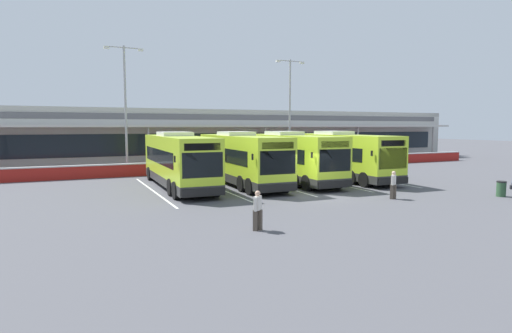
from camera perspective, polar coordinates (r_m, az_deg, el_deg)
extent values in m
plane|color=#4C4C51|center=(25.29, 7.84, -3.99)|extent=(200.00, 200.00, 0.00)
cube|color=#B7B7B2|center=(49.87, -9.09, 3.86)|extent=(70.00, 10.00, 5.50)
cube|color=#19232D|center=(45.08, -7.35, 3.14)|extent=(66.00, 0.08, 2.20)
cube|color=#4C4C51|center=(45.04, -7.39, 6.77)|extent=(68.00, 0.08, 0.60)
cube|color=beige|center=(43.63, -6.80, 5.56)|extent=(67.00, 3.00, 0.24)
cube|color=gray|center=(49.87, -9.14, 7.31)|extent=(70.00, 10.00, 0.50)
cylinder|color=#999999|center=(41.00, -14.52, 2.49)|extent=(0.20, 0.20, 4.20)
cylinder|color=#999999|center=(44.89, 1.27, 2.92)|extent=(0.20, 0.20, 4.20)
cylinder|color=#999999|center=(51.54, 13.78, 3.10)|extent=(0.20, 0.20, 4.20)
cylinder|color=#999999|center=(60.05, 23.09, 3.15)|extent=(0.20, 0.20, 4.20)
cube|color=maroon|center=(38.14, -3.95, 0.03)|extent=(60.00, 0.36, 1.00)
cube|color=#B2B2B2|center=(38.09, -3.96, 0.85)|extent=(60.00, 0.40, 0.10)
cube|color=#B7DB2D|center=(28.67, -10.61, 0.93)|extent=(2.86, 12.06, 3.19)
cube|color=#333333|center=(28.80, -10.57, -1.67)|extent=(2.88, 12.08, 0.56)
cube|color=black|center=(29.04, -10.80, 1.47)|extent=(2.82, 9.66, 0.96)
cube|color=black|center=(22.91, -7.34, 0.20)|extent=(2.31, 0.16, 1.40)
cube|color=black|center=(22.83, -7.37, 2.69)|extent=(2.05, 0.13, 0.40)
cube|color=silver|center=(29.56, -11.10, 4.43)|extent=(2.12, 2.85, 0.28)
cube|color=black|center=(22.99, -7.22, -3.55)|extent=(2.45, 0.22, 0.44)
cube|color=black|center=(23.65, -4.19, 1.25)|extent=(0.08, 0.12, 0.36)
cube|color=black|center=(22.87, -11.10, 1.01)|extent=(0.08, 0.12, 0.36)
cylinder|color=black|center=(33.53, -10.31, -0.78)|extent=(0.35, 1.05, 1.04)
cylinder|color=black|center=(33.08, -14.34, -0.95)|extent=(0.35, 1.05, 1.04)
cylinder|color=black|center=(26.05, -6.44, -2.54)|extent=(0.35, 1.05, 1.04)
cylinder|color=black|center=(25.46, -11.60, -2.80)|extent=(0.35, 1.05, 1.04)
cylinder|color=black|center=(24.72, -5.49, -2.96)|extent=(0.35, 1.05, 1.04)
cylinder|color=black|center=(24.11, -10.92, -3.26)|extent=(0.35, 1.05, 1.04)
cube|color=#B7DB2D|center=(29.77, -2.08, 1.19)|extent=(2.86, 12.06, 3.19)
cube|color=#333333|center=(29.90, -2.07, -1.32)|extent=(2.88, 12.08, 0.56)
cube|color=black|center=(30.12, -2.36, 1.71)|extent=(2.82, 9.66, 0.96)
cube|color=black|center=(24.32, 2.99, 0.55)|extent=(2.31, 0.16, 1.40)
cube|color=black|center=(24.25, 3.01, 2.90)|extent=(2.05, 0.13, 0.40)
cube|color=silver|center=(30.62, -2.77, 4.56)|extent=(2.12, 2.85, 0.28)
cube|color=black|center=(24.40, 3.09, -2.99)|extent=(2.45, 0.22, 0.44)
cube|color=black|center=(25.28, 5.60, 1.51)|extent=(0.08, 0.12, 0.36)
cube|color=black|center=(24.01, -0.49, 1.33)|extent=(0.08, 0.12, 0.36)
cylinder|color=black|center=(34.60, -2.99, -0.50)|extent=(0.35, 1.05, 1.04)
cylinder|color=black|center=(33.85, -6.78, -0.67)|extent=(0.35, 1.05, 1.04)
cylinder|color=black|center=(27.47, 2.67, -2.09)|extent=(0.35, 1.05, 1.04)
cylinder|color=black|center=(26.52, -1.98, -2.36)|extent=(0.35, 1.05, 1.04)
cylinder|color=black|center=(26.23, 4.01, -2.46)|extent=(0.35, 1.05, 1.04)
cylinder|color=black|center=(25.23, -0.82, -2.76)|extent=(0.35, 1.05, 1.04)
cube|color=#B7DB2D|center=(31.40, 4.68, 1.41)|extent=(2.86, 12.06, 3.19)
cube|color=#333333|center=(31.53, 4.66, -0.98)|extent=(2.88, 12.08, 0.56)
cube|color=black|center=(31.74, 4.35, 1.89)|extent=(2.82, 9.66, 0.96)
cube|color=black|center=(26.30, 10.77, 0.83)|extent=(2.31, 0.16, 1.40)
cube|color=black|center=(26.23, 10.82, 3.01)|extent=(2.05, 0.13, 0.40)
cube|color=silver|center=(32.21, 3.87, 4.60)|extent=(2.12, 2.85, 0.28)
cube|color=black|center=(26.37, 10.84, -2.43)|extent=(2.45, 0.22, 0.44)
cube|color=black|center=(27.40, 12.90, 1.71)|extent=(0.08, 0.12, 0.36)
cube|color=black|center=(25.79, 7.67, 1.57)|extent=(0.08, 0.12, 0.36)
cylinder|color=black|center=(36.15, 2.92, -0.24)|extent=(0.35, 1.05, 1.04)
cylinder|color=black|center=(35.16, -0.58, -0.40)|extent=(0.35, 1.05, 1.04)
cylinder|color=black|center=(29.40, 9.65, -1.65)|extent=(0.35, 1.05, 1.04)
cylinder|color=black|center=(28.18, 5.56, -1.91)|extent=(0.35, 1.05, 1.04)
cylinder|color=black|center=(28.24, 11.19, -1.98)|extent=(0.35, 1.05, 1.04)
cylinder|color=black|center=(26.97, 7.00, -2.26)|extent=(0.35, 1.05, 1.04)
cube|color=#B7DB2D|center=(33.61, 11.53, 1.59)|extent=(2.86, 12.06, 3.19)
cube|color=#333333|center=(33.73, 11.48, -0.64)|extent=(2.88, 12.08, 0.56)
cube|color=black|center=(33.92, 11.15, 2.04)|extent=(2.82, 9.66, 0.96)
cube|color=black|center=(28.93, 18.26, 1.07)|extent=(2.31, 0.16, 1.40)
cube|color=black|center=(28.86, 18.34, 3.05)|extent=(2.05, 0.13, 0.40)
cube|color=silver|center=(34.36, 10.63, 4.58)|extent=(2.12, 2.85, 0.28)
cube|color=black|center=(29.00, 18.32, -1.90)|extent=(2.45, 0.22, 0.44)
cube|color=black|center=(30.14, 19.92, 1.86)|extent=(0.08, 0.12, 0.36)
cube|color=black|center=(28.23, 15.60, 1.76)|extent=(0.08, 0.12, 0.36)
cylinder|color=black|center=(38.20, 9.03, 0.01)|extent=(0.35, 1.05, 1.04)
cylinder|color=black|center=(36.99, 5.89, -0.13)|extent=(0.35, 1.05, 1.04)
cylinder|color=black|center=(31.92, 16.52, -1.24)|extent=(0.35, 1.05, 1.04)
cylinder|color=black|center=(30.46, 13.06, -1.47)|extent=(0.35, 1.05, 1.04)
cylinder|color=black|center=(30.87, 18.18, -1.51)|extent=(0.35, 1.05, 1.04)
cylinder|color=black|center=(29.35, 14.68, -1.77)|extent=(0.35, 1.05, 1.04)
cube|color=silver|center=(27.78, -13.97, -3.23)|extent=(0.14, 13.00, 0.01)
cube|color=silver|center=(28.85, -5.74, -2.77)|extent=(0.14, 13.00, 0.01)
cube|color=silver|center=(30.46, 1.75, -2.31)|extent=(0.14, 13.00, 0.01)
cube|color=silver|center=(32.53, 8.39, -1.86)|extent=(0.14, 13.00, 0.01)
cube|color=silver|center=(34.99, 14.16, -1.45)|extent=(0.14, 13.00, 0.01)
cube|color=black|center=(28.40, 31.63, -2.44)|extent=(0.28, 0.28, 0.22)
cylinder|color=black|center=(28.37, 31.65, -2.08)|extent=(0.02, 0.02, 0.16)
cube|color=#4C4238|center=(25.06, 18.15, -3.33)|extent=(0.22, 0.23, 0.84)
cube|color=#4C4238|center=(25.20, 18.49, -3.30)|extent=(0.22, 0.23, 0.84)
cube|color=silver|center=(25.03, 18.37, -1.73)|extent=(0.40, 0.38, 0.56)
cube|color=silver|center=(24.82, 18.27, -1.85)|extent=(0.13, 0.13, 0.54)
cube|color=silver|center=(25.25, 18.46, -1.74)|extent=(0.13, 0.13, 0.54)
sphere|color=#DBB293|center=(24.99, 18.39, -0.84)|extent=(0.22, 0.22, 0.22)
cube|color=#4C4238|center=(16.72, -0.07, -7.42)|extent=(0.22, 0.23, 0.84)
cube|color=#4C4238|center=(16.81, 0.53, -7.35)|extent=(0.22, 0.23, 0.84)
cube|color=silver|center=(16.62, 0.23, -5.03)|extent=(0.40, 0.39, 0.56)
cube|color=silver|center=(16.43, -0.07, -5.26)|extent=(0.13, 0.13, 0.54)
cube|color=silver|center=(16.83, 0.53, -5.00)|extent=(0.13, 0.13, 0.54)
sphere|color=tan|center=(16.55, 0.23, -3.71)|extent=(0.22, 0.22, 0.22)
cylinder|color=#9E9EA3|center=(37.90, -17.46, 7.32)|extent=(0.20, 0.20, 11.00)
cylinder|color=#9E9EA3|center=(38.46, -17.70, 15.31)|extent=(2.80, 0.10, 0.10)
cube|color=silver|center=(38.29, -19.85, 15.13)|extent=(0.44, 0.28, 0.20)
cube|color=silver|center=(38.64, -15.57, 15.17)|extent=(0.44, 0.28, 0.20)
cylinder|color=#9E9EA3|center=(43.68, 4.65, 7.29)|extent=(0.20, 0.20, 11.00)
cylinder|color=#9E9EA3|center=(44.17, 4.71, 14.25)|extent=(2.80, 0.10, 0.10)
cube|color=silver|center=(43.49, 3.05, 14.26)|extent=(0.44, 0.28, 0.20)
cube|color=silver|center=(44.85, 6.31, 13.97)|extent=(0.44, 0.28, 0.20)
cylinder|color=#2D5133|center=(28.67, 30.61, -2.73)|extent=(0.52, 0.52, 0.85)
cylinder|color=black|center=(28.61, 30.66, -1.81)|extent=(0.54, 0.54, 0.08)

